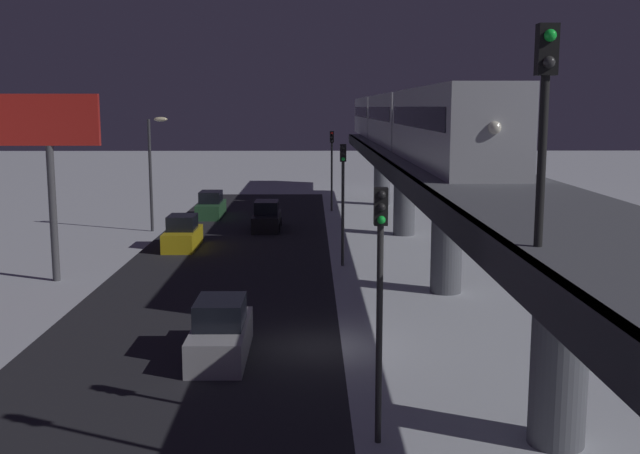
% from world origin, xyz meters
% --- Properties ---
extents(ground_plane, '(240.00, 240.00, 0.00)m').
position_xyz_m(ground_plane, '(0.00, 0.00, 0.00)').
color(ground_plane, silver).
extents(avenue_asphalt, '(11.00, 93.44, 0.01)m').
position_xyz_m(avenue_asphalt, '(4.67, 0.00, 0.00)').
color(avenue_asphalt, '#28282D').
rests_on(avenue_asphalt, ground_plane).
extents(elevated_railway, '(5.00, 93.44, 5.74)m').
position_xyz_m(elevated_railway, '(-5.76, -0.00, 4.97)').
color(elevated_railway, slate).
rests_on(elevated_railway, ground_plane).
extents(subway_train, '(2.94, 55.47, 3.40)m').
position_xyz_m(subway_train, '(-5.85, -27.28, 7.52)').
color(subway_train, '#B7BABF').
rests_on(subway_train, elevated_railway).
extents(rail_signal, '(0.36, 0.41, 4.00)m').
position_xyz_m(rail_signal, '(-3.96, 11.84, 8.47)').
color(rail_signal, black).
rests_on(rail_signal, elevated_railway).
extents(sedan_black, '(1.91, 4.80, 1.97)m').
position_xyz_m(sedan_black, '(3.27, -25.63, 0.79)').
color(sedan_black, black).
rests_on(sedan_black, ground_plane).
extents(sedan_silver, '(1.80, 4.64, 1.97)m').
position_xyz_m(sedan_silver, '(3.27, 1.04, 0.80)').
color(sedan_silver, '#B2B2B7').
rests_on(sedan_silver, ground_plane).
extents(sedan_yellow, '(1.80, 4.43, 1.97)m').
position_xyz_m(sedan_yellow, '(7.87, -18.79, 0.80)').
color(sedan_yellow, gold).
rests_on(sedan_yellow, ground_plane).
extents(sedan_green, '(1.80, 4.78, 1.97)m').
position_xyz_m(sedan_green, '(7.87, -31.68, 0.80)').
color(sedan_green, '#2D6038').
rests_on(sedan_green, ground_plane).
extents(traffic_light_near, '(0.32, 0.44, 6.40)m').
position_xyz_m(traffic_light_near, '(-1.43, 7.69, 4.20)').
color(traffic_light_near, '#2D2D2D').
rests_on(traffic_light_near, ground_plane).
extents(traffic_light_mid, '(0.32, 0.44, 6.40)m').
position_xyz_m(traffic_light_mid, '(-1.43, -13.62, 4.20)').
color(traffic_light_mid, '#2D2D2D').
rests_on(traffic_light_mid, ground_plane).
extents(traffic_light_far, '(0.32, 0.44, 6.40)m').
position_xyz_m(traffic_light_far, '(-1.43, -34.93, 4.20)').
color(traffic_light_far, '#2D2D2D').
rests_on(traffic_light_far, ground_plane).
extents(commercial_billboard, '(4.80, 0.36, 8.90)m').
position_xyz_m(commercial_billboard, '(12.54, -10.28, 6.83)').
color(commercial_billboard, '#4C4C51').
rests_on(commercial_billboard, ground_plane).
extents(street_lamp_far, '(1.35, 0.44, 7.65)m').
position_xyz_m(street_lamp_far, '(10.74, -25.00, 4.81)').
color(street_lamp_far, '#38383D').
rests_on(street_lamp_far, ground_plane).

